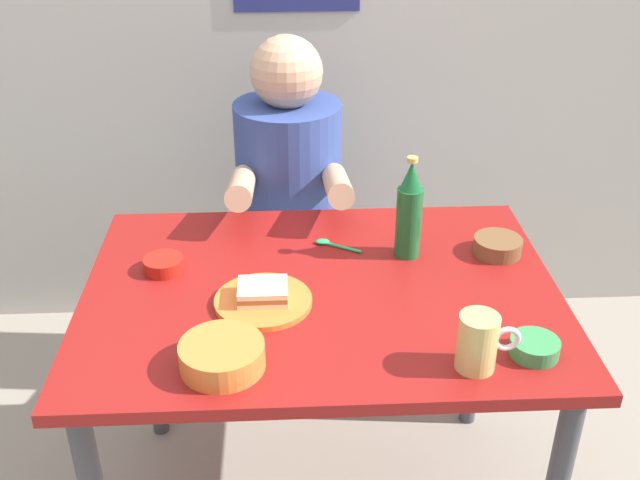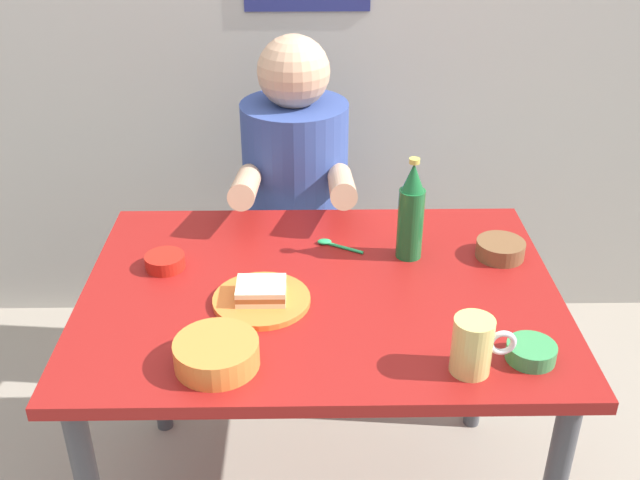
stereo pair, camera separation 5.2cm
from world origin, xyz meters
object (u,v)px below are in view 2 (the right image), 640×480
object	(u,v)px
person_seated	(295,170)
sandwich	(261,291)
beer_mug	(473,345)
plate_orange	(262,300)
condiment_bowl_brown	(500,248)
dining_table	(320,321)
beer_bottle	(411,213)
stool	(297,284)

from	to	relation	value
person_seated	sandwich	xyz separation A→B (m)	(-0.07, -0.68, 0.01)
sandwich	beer_mug	xyz separation A→B (m)	(0.42, -0.24, 0.03)
plate_orange	condiment_bowl_brown	bearing A→B (deg)	18.60
dining_table	beer_bottle	distance (m)	0.34
beer_mug	condiment_bowl_brown	distance (m)	0.47
dining_table	stool	xyz separation A→B (m)	(-0.07, 0.63, -0.30)
plate_orange	beer_mug	distance (m)	0.49
plate_orange	beer_bottle	distance (m)	0.42
stool	person_seated	bearing A→B (deg)	-90.00
beer_mug	condiment_bowl_brown	bearing A→B (deg)	70.29
stool	condiment_bowl_brown	xyz separation A→B (m)	(0.51, -0.49, 0.41)
beer_bottle	dining_table	bearing A→B (deg)	-146.78
stool	plate_orange	bearing A→B (deg)	-95.51
person_seated	beer_mug	distance (m)	0.99
sandwich	beer_bottle	bearing A→B (deg)	29.78
stool	sandwich	size ratio (longest dim) A/B	4.09
dining_table	sandwich	world-z (taller)	sandwich
beer_bottle	condiment_bowl_brown	world-z (taller)	beer_bottle
plate_orange	beer_mug	xyz separation A→B (m)	(0.42, -0.24, 0.05)
dining_table	stool	size ratio (longest dim) A/B	2.44
stool	beer_mug	size ratio (longest dim) A/B	3.57
stool	beer_mug	world-z (taller)	beer_mug
beer_bottle	condiment_bowl_brown	bearing A→B (deg)	-1.82
dining_table	beer_bottle	size ratio (longest dim) A/B	4.20
stool	person_seated	world-z (taller)	person_seated
stool	plate_orange	distance (m)	0.80
stool	beer_bottle	world-z (taller)	beer_bottle
plate_orange	beer_mug	size ratio (longest dim) A/B	1.75
person_seated	sandwich	world-z (taller)	person_seated
sandwich	beer_bottle	size ratio (longest dim) A/B	0.42
dining_table	beer_mug	bearing A→B (deg)	-45.84
stool	person_seated	distance (m)	0.42
plate_orange	condiment_bowl_brown	xyz separation A→B (m)	(0.58, 0.20, 0.02)
person_seated	condiment_bowl_brown	xyz separation A→B (m)	(0.51, -0.48, -0.00)
plate_orange	dining_table	bearing A→B (deg)	23.47
dining_table	sandwich	bearing A→B (deg)	-156.53
plate_orange	person_seated	bearing A→B (deg)	84.40
dining_table	stool	world-z (taller)	dining_table
dining_table	condiment_bowl_brown	distance (m)	0.48
dining_table	person_seated	world-z (taller)	person_seated
plate_orange	stool	bearing A→B (deg)	84.49
sandwich	condiment_bowl_brown	distance (m)	0.61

